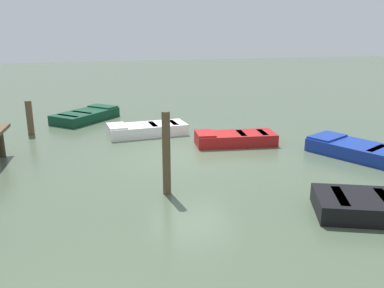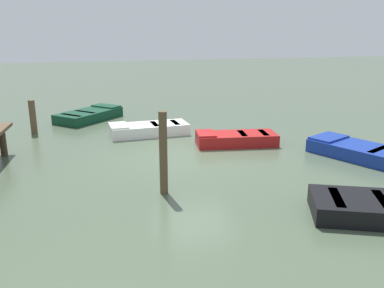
{
  "view_description": "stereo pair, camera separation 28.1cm",
  "coord_description": "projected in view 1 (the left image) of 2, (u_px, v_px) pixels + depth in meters",
  "views": [
    {
      "loc": [
        -11.41,
        3.23,
        3.75
      ],
      "look_at": [
        0.0,
        0.0,
        0.35
      ],
      "focal_mm": 37.35,
      "sensor_mm": 36.0,
      "label": 1
    },
    {
      "loc": [
        -11.49,
        2.95,
        3.75
      ],
      "look_at": [
        0.0,
        0.0,
        0.35
      ],
      "focal_mm": 37.35,
      "sensor_mm": 36.0,
      "label": 2
    }
  ],
  "objects": [
    {
      "name": "rowboat_dark_green",
      "position": [
        86.0,
        115.0,
        17.11
      ],
      "size": [
        3.02,
        3.0,
        0.46
      ],
      "rotation": [
        0.0,
        0.0,
        5.51
      ],
      "color": "#0C3823",
      "rests_on": "ground_plane"
    },
    {
      "name": "mooring_piling_center",
      "position": [
        166.0,
        154.0,
        9.23
      ],
      "size": [
        0.19,
        0.19,
        1.98
      ],
      "primitive_type": "cylinder",
      "color": "brown",
      "rests_on": "ground_plane"
    },
    {
      "name": "rowboat_red",
      "position": [
        235.0,
        138.0,
        13.49
      ],
      "size": [
        1.41,
        2.79,
        0.46
      ],
      "rotation": [
        0.0,
        0.0,
        1.44
      ],
      "color": "maroon",
      "rests_on": "ground_plane"
    },
    {
      "name": "mooring_piling_near_left",
      "position": [
        30.0,
        118.0,
        14.67
      ],
      "size": [
        0.23,
        0.23,
        1.27
      ],
      "primitive_type": "cylinder",
      "color": "brown",
      "rests_on": "ground_plane"
    },
    {
      "name": "rowboat_blue",
      "position": [
        367.0,
        152.0,
        12.01
      ],
      "size": [
        3.72,
        2.71,
        0.46
      ],
      "rotation": [
        0.0,
        0.0,
        0.45
      ],
      "color": "navy",
      "rests_on": "ground_plane"
    },
    {
      "name": "rowboat_white",
      "position": [
        147.0,
        129.0,
        14.73
      ],
      "size": [
        1.34,
        2.92,
        0.46
      ],
      "rotation": [
        0.0,
        0.0,
        1.64
      ],
      "color": "silver",
      "rests_on": "ground_plane"
    },
    {
      "name": "ground_plane",
      "position": [
        192.0,
        155.0,
        12.44
      ],
      "size": [
        80.0,
        80.0,
        0.0
      ],
      "primitive_type": "plane",
      "color": "#475642"
    }
  ]
}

